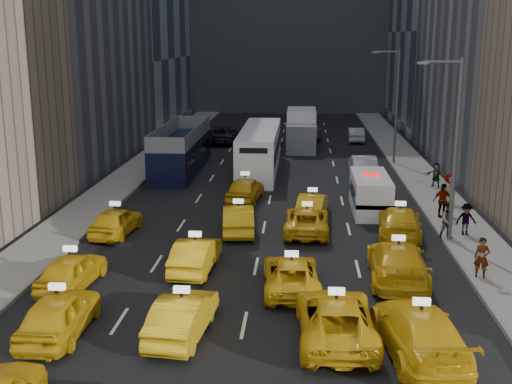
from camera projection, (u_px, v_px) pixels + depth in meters
ground at (238, 352)px, 20.79m from camera, size 160.00×160.00×0.00m
sidewalk_west at (126, 179)px, 45.73m from camera, size 3.00×90.00×0.15m
sidewalk_east at (425, 183)px, 44.27m from camera, size 3.00×90.00×0.15m
curb_west at (146, 179)px, 45.62m from camera, size 0.15×90.00×0.18m
curb_east at (404, 183)px, 44.36m from camera, size 0.15×90.00×0.18m
streetlight_near at (454, 145)px, 30.61m from camera, size 2.15×0.22×9.00m
streetlight_far at (395, 103)px, 50.00m from camera, size 2.15×0.22×9.00m
taxi_4 at (59, 314)px, 21.79m from camera, size 1.84×4.54×1.54m
taxi_5 at (182, 316)px, 21.77m from camera, size 1.96×4.54×1.45m
taxi_6 at (336, 318)px, 21.48m from camera, size 2.73×5.55×1.52m
taxi_7 at (420, 332)px, 20.42m from camera, size 2.87×5.77×1.61m
taxi_8 at (72, 270)px, 26.00m from camera, size 2.06×4.32×1.43m
taxi_9 at (196, 255)px, 27.86m from camera, size 1.80×4.46×1.44m
taxi_10 at (291, 275)px, 25.70m from camera, size 2.46×4.87×1.32m
taxi_11 at (397, 262)px, 26.65m from camera, size 2.60×5.83×1.66m
taxi_12 at (116, 221)px, 32.91m from camera, size 2.11×4.36×1.43m
taxi_13 at (238, 219)px, 33.28m from camera, size 2.00×4.59×1.47m
taxi_14 at (307, 220)px, 33.19m from camera, size 2.37×4.91×1.35m
taxi_15 at (400, 222)px, 32.70m from camera, size 2.66×5.35×1.49m
taxi_16 at (245, 189)px, 39.64m from camera, size 2.34×4.68×1.53m
taxi_17 at (312, 205)px, 36.20m from camera, size 1.95×4.27×1.36m
nypd_van at (370, 194)px, 37.24m from camera, size 2.37×5.47×2.30m
double_decker at (182, 149)px, 48.22m from camera, size 3.41×12.00×3.45m
city_bus at (260, 150)px, 48.18m from camera, size 2.99×12.75×3.28m
box_truck at (301, 130)px, 58.11m from camera, size 2.79×7.62×3.45m
misc_car_0 at (363, 166)px, 46.43m from camera, size 1.82×4.96×1.62m
misc_car_1 at (223, 135)px, 61.17m from camera, size 2.88×5.96×1.64m
misc_car_2 at (311, 131)px, 64.01m from camera, size 2.04×4.90×1.41m
misc_car_3 at (262, 132)px, 63.73m from camera, size 2.11×4.19×1.37m
misc_car_4 at (356, 134)px, 62.09m from camera, size 1.56×4.26×1.39m
pedestrian_0 at (482, 258)px, 26.64m from camera, size 0.72×0.58×1.71m
pedestrian_1 at (449, 221)px, 31.83m from camera, size 0.95×0.64×1.80m
pedestrian_2 at (466, 219)px, 32.37m from camera, size 1.11×0.57×1.64m
pedestrian_3 at (442, 200)px, 35.54m from camera, size 1.22×0.85×1.91m
pedestrian_4 at (449, 189)px, 38.45m from camera, size 1.00×0.80×1.81m
pedestrian_5 at (436, 175)px, 42.83m from camera, size 1.53×0.94×1.59m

